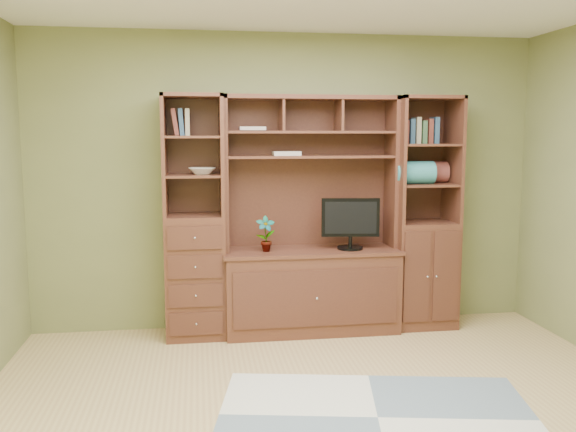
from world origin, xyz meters
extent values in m
cube|color=tan|center=(0.00, 0.00, 0.00)|extent=(4.60, 4.10, 0.04)
cube|color=olive|center=(0.00, 2.00, 1.30)|extent=(4.50, 0.04, 2.60)
cube|color=olive|center=(0.00, -2.00, 1.30)|extent=(4.50, 0.04, 2.60)
cube|color=#4D271B|center=(0.17, 1.73, 1.02)|extent=(1.54, 0.53, 2.05)
cube|color=#4D271B|center=(-0.83, 1.77, 1.02)|extent=(0.50, 0.45, 2.05)
cube|color=#4D271B|center=(1.20, 1.77, 1.02)|extent=(0.55, 0.45, 2.05)
cube|color=#A2A7A7|center=(0.26, 0.01, 0.01)|extent=(2.16, 1.64, 0.01)
cube|color=black|center=(0.51, 1.70, 1.04)|extent=(0.53, 0.29, 0.61)
imported|color=#A94A39|center=(-0.23, 1.70, 0.88)|extent=(0.16, 0.11, 0.30)
cube|color=#B8A79C|center=(-0.04, 1.82, 1.56)|extent=(0.23, 0.17, 0.04)
imported|color=beige|center=(-0.76, 1.77, 1.42)|extent=(0.23, 0.23, 0.06)
cube|color=teal|center=(1.08, 1.73, 1.39)|extent=(0.34, 0.20, 0.20)
cube|color=brown|center=(1.25, 1.85, 1.38)|extent=(0.34, 0.19, 0.19)
camera|label=1|loc=(-0.80, -3.38, 1.72)|focal=38.00mm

